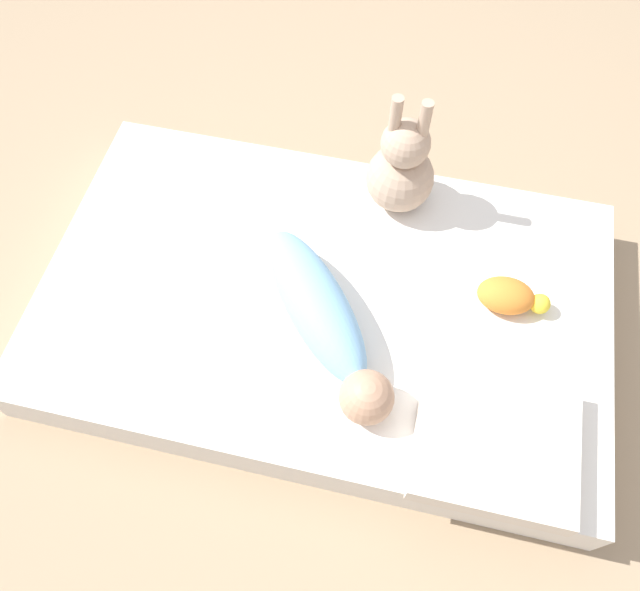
% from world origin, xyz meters
% --- Properties ---
extents(ground_plane, '(12.00, 12.00, 0.00)m').
position_xyz_m(ground_plane, '(0.00, 0.00, 0.00)').
color(ground_plane, '#9E8466').
extents(bed_mattress, '(1.56, 0.97, 0.15)m').
position_xyz_m(bed_mattress, '(0.00, 0.00, 0.08)').
color(bed_mattress, white).
rests_on(bed_mattress, ground_plane).
extents(swaddled_baby, '(0.46, 0.53, 0.14)m').
position_xyz_m(swaddled_baby, '(0.03, -0.12, 0.22)').
color(swaddled_baby, '#7FB7E5').
rests_on(swaddled_baby, bed_mattress).
extents(pillow, '(0.38, 0.34, 0.07)m').
position_xyz_m(pillow, '(0.49, -0.33, 0.19)').
color(pillow, white).
rests_on(pillow, bed_mattress).
extents(bunny_plush, '(0.20, 0.20, 0.39)m').
position_xyz_m(bunny_plush, '(0.14, 0.36, 0.29)').
color(bunny_plush, tan).
rests_on(bunny_plush, bed_mattress).
extents(turtle_plush, '(0.20, 0.11, 0.09)m').
position_xyz_m(turtle_plush, '(0.49, 0.08, 0.19)').
color(turtle_plush, orange).
rests_on(turtle_plush, bed_mattress).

